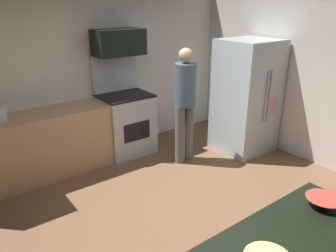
# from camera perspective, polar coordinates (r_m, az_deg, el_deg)

# --- Properties ---
(ground_plane) EXTENTS (5.20, 4.80, 0.02)m
(ground_plane) POSITION_cam_1_polar(r_m,az_deg,el_deg) (3.73, 2.69, -16.81)
(ground_plane) COLOR brown
(wall_back) EXTENTS (5.20, 0.12, 2.60)m
(wall_back) POSITION_cam_1_polar(r_m,az_deg,el_deg) (5.06, -14.31, 9.33)
(wall_back) COLOR silver
(wall_back) RESTS_ON ground
(wall_right) EXTENTS (0.12, 4.80, 2.60)m
(wall_right) POSITION_cam_1_polar(r_m,az_deg,el_deg) (5.07, 26.00, 7.86)
(wall_right) COLOR silver
(wall_right) RESTS_ON ground
(lower_cabinet_run) EXTENTS (2.40, 0.60, 0.90)m
(lower_cabinet_run) POSITION_cam_1_polar(r_m,az_deg,el_deg) (4.72, -21.68, -3.30)
(lower_cabinet_run) COLOR tan
(lower_cabinet_run) RESTS_ON ground
(oven_range) EXTENTS (0.76, 0.65, 1.53)m
(oven_range) POSITION_cam_1_polar(r_m,az_deg,el_deg) (5.14, -7.48, 0.87)
(oven_range) COLOR #B7B9C2
(oven_range) RESTS_ON ground
(microwave) EXTENTS (0.74, 0.38, 0.38)m
(microwave) POSITION_cam_1_polar(r_m,az_deg,el_deg) (4.93, -8.67, 14.36)
(microwave) COLOR black
(microwave) RESTS_ON oven_range
(refrigerator) EXTENTS (0.84, 0.80, 1.76)m
(refrigerator) POSITION_cam_1_polar(r_m,az_deg,el_deg) (5.25, 13.59, 5.05)
(refrigerator) COLOR #B0BFC6
(refrigerator) RESTS_ON ground
(person_cook) EXTENTS (0.31, 0.30, 1.69)m
(person_cook) POSITION_cam_1_polar(r_m,az_deg,el_deg) (4.65, 3.00, 4.49)
(person_cook) COLOR #5D5D5D
(person_cook) RESTS_ON ground
(mixing_bowl_small) EXTENTS (0.25, 0.25, 0.07)m
(mixing_bowl_small) POSITION_cam_1_polar(r_m,az_deg,el_deg) (2.64, 25.64, -11.94)
(mixing_bowl_small) COLOR #C73C2F
(mixing_bowl_small) RESTS_ON counter_island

